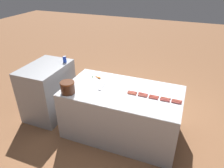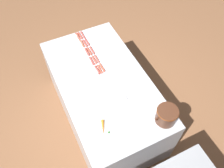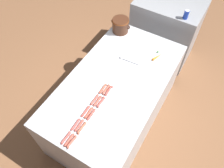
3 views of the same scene
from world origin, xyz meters
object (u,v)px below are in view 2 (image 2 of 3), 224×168
at_px(hot_dog_0, 83,35).
at_px(hot_dog_8, 94,60).
at_px(hot_dog_12, 87,52).
at_px(hot_dog_14, 97,70).
at_px(hot_dog_9, 100,69).
at_px(carrot, 103,128).
at_px(hot_dog_2, 92,50).
at_px(hot_dog_3, 97,59).
at_px(hot_dog_7, 89,51).
at_px(hot_dog_6, 85,43).
at_px(hot_dog_13, 92,61).
at_px(bean_pot, 167,115).
at_px(hot_dog_5, 80,35).
at_px(hot_dog_1, 87,42).
at_px(hot_dog_4, 102,67).
at_px(hot_dog_10, 78,36).
at_px(hot_dog_11, 82,44).
at_px(serving_spoon, 122,99).

bearing_deg(hot_dog_0, hot_dog_8, 85.56).
bearing_deg(hot_dog_12, hot_dog_14, 90.09).
relative_size(hot_dog_9, carrot, 0.87).
distance_m(hot_dog_0, hot_dog_2, 0.34).
relative_size(hot_dog_3, hot_dog_7, 1.00).
xyz_separation_m(hot_dog_8, hot_dog_9, (0.00, 0.18, 0.00)).
distance_m(hot_dog_6, hot_dog_8, 0.34).
bearing_deg(hot_dog_13, hot_dog_2, -114.14).
relative_size(hot_dog_8, carrot, 0.87).
bearing_deg(hot_dog_9, hot_dog_2, -96.83).
relative_size(hot_dog_7, carrot, 0.87).
bearing_deg(bean_pot, hot_dog_5, -77.95).
height_order(hot_dog_5, hot_dog_9, same).
relative_size(hot_dog_0, hot_dog_14, 1.00).
distance_m(hot_dog_1, hot_dog_7, 0.18).
bearing_deg(hot_dog_2, bean_pot, 103.36).
bearing_deg(bean_pot, hot_dog_1, -78.18).
height_order(hot_dog_14, carrot, carrot).
height_order(hot_dog_4, bean_pot, bean_pot).
bearing_deg(carrot, hot_dog_14, -108.96).
xyz_separation_m(hot_dog_6, carrot, (0.30, 1.28, 0.00)).
xyz_separation_m(hot_dog_12, hot_dog_14, (-0.00, 0.35, 0.00)).
height_order(hot_dog_6, hot_dog_12, same).
relative_size(hot_dog_8, hot_dog_14, 1.00).
relative_size(hot_dog_3, hot_dog_12, 1.00).
xyz_separation_m(hot_dog_3, carrot, (0.34, 0.94, 0.00)).
bearing_deg(hot_dog_10, hot_dog_2, 102.24).
bearing_deg(hot_dog_3, hot_dog_10, -82.11).
relative_size(hot_dog_5, hot_dog_11, 1.00).
xyz_separation_m(hot_dog_14, serving_spoon, (-0.08, 0.52, -0.00)).
bearing_deg(hot_dog_1, hot_dog_2, 89.93).
xyz_separation_m(hot_dog_0, hot_dog_14, (0.08, 0.69, 0.00)).
height_order(hot_dog_9, hot_dog_14, same).
bearing_deg(carrot, hot_dog_13, -105.54).
distance_m(hot_dog_0, hot_dog_9, 0.69).
relative_size(hot_dog_4, hot_dog_5, 1.00).
relative_size(hot_dog_3, bean_pot, 0.53).
height_order(hot_dog_1, hot_dog_9, same).
height_order(hot_dog_14, serving_spoon, hot_dog_14).
bearing_deg(hot_dog_1, carrot, 75.23).
distance_m(hot_dog_10, carrot, 1.48).
distance_m(hot_dog_6, hot_dog_14, 0.52).
bearing_deg(serving_spoon, hot_dog_6, -87.71).
height_order(hot_dog_4, hot_dog_7, same).
bearing_deg(hot_dog_3, hot_dog_4, 89.96).
distance_m(hot_dog_4, bean_pot, 1.02).
distance_m(hot_dog_1, hot_dog_10, 0.19).
xyz_separation_m(hot_dog_10, hot_dog_14, (0.00, 0.69, 0.00)).
distance_m(hot_dog_7, bean_pot, 1.36).
bearing_deg(hot_dog_10, hot_dog_7, 95.66).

